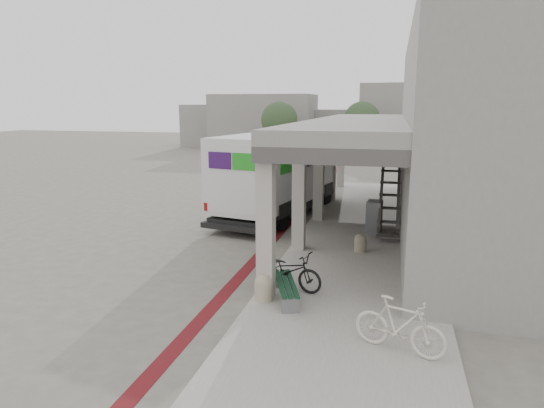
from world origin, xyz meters
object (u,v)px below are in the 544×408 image
(bicycle_black, at_px, (288,270))
(bicycle_cream, at_px, (400,325))
(fedex_truck, at_px, (278,173))
(utility_cabinet, at_px, (374,216))
(bench, at_px, (286,287))

(bicycle_black, height_order, bicycle_cream, bicycle_cream)
(fedex_truck, bearing_deg, utility_cabinet, -16.05)
(fedex_truck, distance_m, bench, 9.23)
(fedex_truck, bearing_deg, bench, -63.92)
(bicycle_black, bearing_deg, utility_cabinet, 0.58)
(bench, distance_m, bicycle_cream, 3.14)
(bench, relative_size, utility_cabinet, 1.64)
(bench, height_order, utility_cabinet, utility_cabinet)
(fedex_truck, height_order, utility_cabinet, fedex_truck)
(utility_cabinet, xyz_separation_m, bicycle_cream, (0.81, -8.61, -0.03))
(fedex_truck, xyz_separation_m, bench, (2.29, -8.83, -1.39))
(fedex_truck, xyz_separation_m, utility_cabinet, (3.99, -2.09, -1.14))
(utility_cabinet, bearing_deg, bicycle_black, -99.81)
(bench, height_order, bicycle_black, bicycle_black)
(bench, relative_size, bicycle_cream, 1.05)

